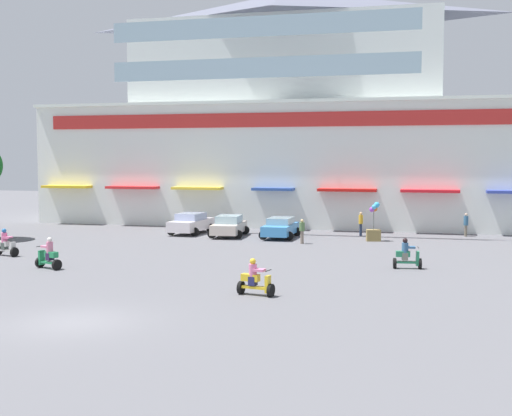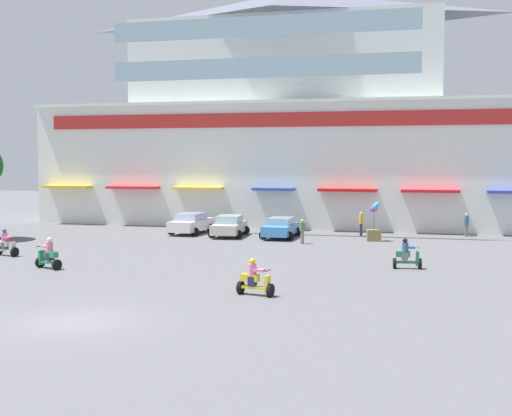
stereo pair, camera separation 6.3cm
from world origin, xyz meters
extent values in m
plane|color=#5A595E|center=(0.00, 13.00, 0.00)|extent=(128.00, 128.00, 0.00)
cube|color=white|center=(0.00, 35.32, 4.76)|extent=(40.06, 10.64, 9.52)
cube|color=white|center=(0.00, 35.85, 13.02)|extent=(24.67, 9.58, 7.00)
pyramid|color=slate|center=(0.00, 35.85, 17.80)|extent=(25.16, 9.79, 2.54)
cube|color=red|center=(0.00, 29.94, 8.28)|extent=(36.85, 0.12, 1.08)
cube|color=silver|center=(0.00, 29.90, 9.64)|extent=(40.06, 0.70, 0.24)
cube|color=gold|center=(-17.07, 29.45, 3.07)|extent=(4.06, 1.10, 0.20)
cube|color=red|center=(-11.30, 29.45, 3.07)|extent=(4.22, 1.10, 0.20)
cube|color=gold|center=(-5.87, 29.45, 3.07)|extent=(3.94, 1.10, 0.20)
cube|color=#2B4992|center=(0.15, 29.45, 3.07)|extent=(3.15, 1.10, 0.20)
cube|color=red|center=(5.68, 29.45, 3.07)|extent=(4.28, 1.10, 0.20)
cube|color=red|center=(11.56, 29.45, 3.07)|extent=(4.09, 1.10, 0.20)
cube|color=#99B7C6|center=(0.00, 25.70, 11.62)|extent=(21.71, 0.08, 1.40)
cube|color=#99B7C6|center=(0.00, 25.70, 14.42)|extent=(21.71, 0.08, 1.40)
cube|color=silver|center=(-5.00, 25.56, 0.63)|extent=(2.15, 4.61, 0.73)
cube|color=#A1AED3|center=(-5.00, 25.56, 1.24)|extent=(1.72, 2.35, 0.49)
cylinder|color=black|center=(-5.79, 27.02, 0.30)|extent=(0.61, 0.21, 0.60)
cylinder|color=black|center=(-4.00, 26.88, 0.30)|extent=(0.61, 0.21, 0.60)
cylinder|color=black|center=(-6.01, 24.25, 0.30)|extent=(0.61, 0.21, 0.60)
cylinder|color=black|center=(-4.21, 24.11, 0.30)|extent=(0.61, 0.21, 0.60)
cube|color=beige|center=(-1.89, 24.60, 0.60)|extent=(2.13, 4.43, 0.66)
cube|color=#9FC0CB|center=(-1.89, 24.60, 1.19)|extent=(1.71, 2.27, 0.52)
cylinder|color=black|center=(-2.89, 25.86, 0.30)|extent=(0.61, 0.21, 0.60)
cylinder|color=black|center=(-1.10, 26.00, 0.30)|extent=(0.61, 0.21, 0.60)
cylinder|color=black|center=(-2.67, 23.20, 0.30)|extent=(0.61, 0.21, 0.60)
cylinder|color=black|center=(-0.89, 23.34, 0.30)|extent=(0.61, 0.21, 0.60)
cube|color=#3F8BCD|center=(1.75, 24.61, 0.60)|extent=(1.80, 4.31, 0.66)
cube|color=#96B2BA|center=(1.75, 24.61, 1.16)|extent=(1.53, 2.16, 0.46)
cylinder|color=black|center=(0.88, 25.95, 0.30)|extent=(0.60, 0.17, 0.60)
cylinder|color=black|center=(2.64, 25.94, 0.30)|extent=(0.60, 0.17, 0.60)
cylinder|color=black|center=(0.86, 23.29, 0.30)|extent=(0.60, 0.17, 0.60)
cylinder|color=black|center=(2.62, 23.28, 0.30)|extent=(0.60, 0.17, 0.60)
cylinder|color=black|center=(5.45, 5.55, 0.26)|extent=(0.24, 0.54, 0.52)
cylinder|color=black|center=(4.16, 5.81, 0.26)|extent=(0.24, 0.54, 0.52)
cube|color=gold|center=(4.80, 5.68, 0.32)|extent=(1.19, 0.51, 0.10)
cube|color=gold|center=(4.57, 5.73, 0.70)|extent=(0.78, 0.44, 0.28)
cube|color=gold|center=(5.32, 5.57, 0.49)|extent=(0.20, 0.34, 0.68)
cylinder|color=black|center=(5.34, 5.57, 1.04)|extent=(0.14, 0.52, 0.04)
cube|color=navy|center=(4.67, 5.71, 0.58)|extent=(0.34, 0.37, 0.36)
cylinder|color=pink|center=(4.67, 5.71, 1.00)|extent=(0.38, 0.38, 0.49)
sphere|color=gold|center=(4.67, 5.71, 1.36)|extent=(0.25, 0.25, 0.25)
cube|color=pink|center=(4.96, 5.65, 1.03)|extent=(0.50, 0.42, 0.10)
cylinder|color=black|center=(-7.26, 9.63, 0.26)|extent=(0.33, 0.54, 0.52)
cylinder|color=black|center=(-6.04, 9.14, 0.26)|extent=(0.33, 0.54, 0.52)
cube|color=#20844D|center=(-6.65, 9.38, 0.32)|extent=(1.18, 0.69, 0.10)
cube|color=#20844D|center=(-6.43, 9.29, 0.73)|extent=(0.80, 0.55, 0.28)
cube|color=#20844D|center=(-7.14, 9.58, 0.52)|extent=(0.25, 0.35, 0.72)
cylinder|color=black|center=(-7.16, 9.59, 1.07)|extent=(0.23, 0.50, 0.04)
cube|color=#2E1E40|center=(-6.53, 9.33, 0.61)|extent=(0.38, 0.40, 0.36)
cylinder|color=pink|center=(-6.53, 9.33, 1.07)|extent=(0.42, 0.42, 0.54)
sphere|color=silver|center=(-6.53, 9.33, 1.45)|extent=(0.25, 0.25, 0.25)
cube|color=pink|center=(-6.79, 9.44, 1.09)|extent=(0.54, 0.48, 0.10)
cylinder|color=black|center=(11.06, 13.82, 0.26)|extent=(0.21, 0.53, 0.52)
cylinder|color=black|center=(9.85, 13.67, 0.26)|extent=(0.21, 0.53, 0.52)
cube|color=#257E55|center=(10.46, 13.75, 0.32)|extent=(1.10, 0.41, 0.10)
cube|color=#257E55|center=(10.24, 13.72, 0.73)|extent=(0.71, 0.38, 0.28)
cube|color=#257E55|center=(10.94, 13.81, 0.51)|extent=(0.18, 0.33, 0.71)
cylinder|color=black|center=(10.97, 13.81, 1.07)|extent=(0.10, 0.52, 0.04)
cube|color=slate|center=(10.34, 13.73, 0.61)|extent=(0.32, 0.35, 0.36)
cylinder|color=#355D87|center=(10.34, 13.73, 1.04)|extent=(0.36, 0.36, 0.49)
sphere|color=black|center=(10.34, 13.73, 1.39)|extent=(0.25, 0.25, 0.25)
cube|color=#355D87|center=(10.60, 13.77, 1.06)|extent=(0.48, 0.39, 0.10)
cylinder|color=black|center=(-10.63, 12.50, 0.26)|extent=(0.26, 0.54, 0.52)
cube|color=silver|center=(-11.24, 12.66, 0.32)|extent=(1.15, 0.54, 0.10)
cube|color=silver|center=(-11.46, 12.71, 0.68)|extent=(0.76, 0.46, 0.28)
cube|color=silver|center=(-10.75, 12.53, 0.48)|extent=(0.21, 0.34, 0.67)
cylinder|color=black|center=(-10.72, 12.53, 1.02)|extent=(0.16, 0.51, 0.04)
cube|color=#445049|center=(-11.37, 12.69, 0.56)|extent=(0.35, 0.38, 0.36)
cylinder|color=#D86895|center=(-11.37, 12.69, 1.02)|extent=(0.39, 0.39, 0.56)
sphere|color=#2564A2|center=(-11.37, 12.69, 1.41)|extent=(0.25, 0.25, 0.25)
cube|color=#D86895|center=(-11.09, 12.62, 1.05)|extent=(0.51, 0.44, 0.10)
cylinder|color=gray|center=(3.73, 21.90, 0.41)|extent=(0.30, 0.30, 0.81)
cylinder|color=#507144|center=(3.73, 21.90, 1.08)|extent=(0.48, 0.48, 0.54)
sphere|color=tan|center=(3.73, 21.90, 1.45)|extent=(0.21, 0.21, 0.21)
cylinder|color=#716757|center=(14.00, 28.47, 0.39)|extent=(0.23, 0.23, 0.78)
cylinder|color=#325F81|center=(14.00, 28.47, 1.10)|extent=(0.37, 0.37, 0.63)
sphere|color=tan|center=(14.00, 28.47, 1.52)|extent=(0.20, 0.20, 0.20)
cylinder|color=#25324B|center=(6.92, 27.14, 0.42)|extent=(0.20, 0.20, 0.84)
cylinder|color=gold|center=(6.92, 27.14, 1.15)|extent=(0.33, 0.33, 0.62)
sphere|color=tan|center=(6.92, 27.14, 1.56)|extent=(0.21, 0.21, 0.21)
cube|color=olive|center=(8.01, 24.40, 0.38)|extent=(1.01, 0.78, 0.75)
cylinder|color=#4C4C4C|center=(8.01, 24.40, 1.35)|extent=(0.04, 0.04, 1.20)
sphere|color=#37A5DF|center=(8.20, 24.43, 2.37)|extent=(0.38, 0.38, 0.38)
sphere|color=orange|center=(8.04, 24.64, 2.11)|extent=(0.39, 0.39, 0.39)
sphere|color=purple|center=(7.88, 24.43, 2.07)|extent=(0.34, 0.34, 0.34)
sphere|color=#42A3D7|center=(8.04, 24.21, 2.25)|extent=(0.32, 0.32, 0.32)
camera|label=1|loc=(11.28, -19.98, 5.49)|focal=47.43mm
camera|label=2|loc=(11.34, -19.97, 5.49)|focal=47.43mm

